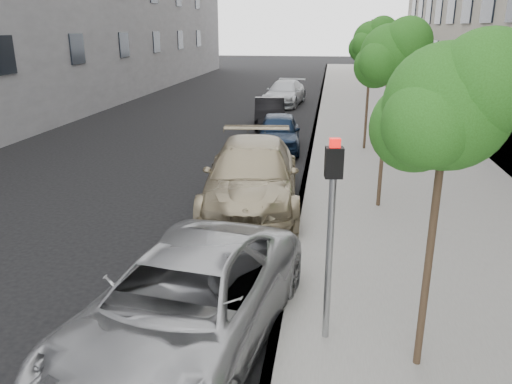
% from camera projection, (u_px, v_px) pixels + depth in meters
% --- Properties ---
extents(sidewalk, '(6.40, 72.00, 0.14)m').
position_uv_depth(sidewalk, '(374.00, 111.00, 27.91)').
color(sidewalk, gray).
rests_on(sidewalk, ground).
extents(curb, '(0.15, 72.00, 0.14)m').
position_uv_depth(curb, '(318.00, 110.00, 28.34)').
color(curb, '#9E9B93').
rests_on(curb, ground).
extents(tree_near, '(1.81, 1.61, 4.44)m').
position_uv_depth(tree_near, '(450.00, 106.00, 5.80)').
color(tree_near, '#38281C').
rests_on(tree_near, sidewalk).
extents(tree_mid, '(1.75, 1.55, 4.67)m').
position_uv_depth(tree_mid, '(391.00, 54.00, 11.82)').
color(tree_mid, '#38281C').
rests_on(tree_mid, sidewalk).
extents(tree_far, '(1.67, 1.47, 4.81)m').
position_uv_depth(tree_far, '(372.00, 40.00, 17.87)').
color(tree_far, '#38281C').
rests_on(tree_far, sidewalk).
extents(signal_pole, '(0.26, 0.21, 3.03)m').
position_uv_depth(signal_pole, '(331.00, 218.00, 6.92)').
color(signal_pole, '#939699').
rests_on(signal_pole, sidewalk).
extents(minivan, '(3.26, 5.71, 1.50)m').
position_uv_depth(minivan, '(185.00, 305.00, 7.20)').
color(minivan, '#A0A2A5').
rests_on(minivan, ground).
extents(suv, '(3.00, 6.13, 1.72)m').
position_uv_depth(suv, '(252.00, 176.00, 13.04)').
color(suv, tan).
rests_on(suv, ground).
extents(sedan_blue, '(1.96, 4.19, 1.39)m').
position_uv_depth(sedan_blue, '(278.00, 132.00, 19.34)').
color(sedan_blue, '#101E36').
rests_on(sedan_blue, ground).
extents(sedan_black, '(1.94, 4.18, 1.33)m').
position_uv_depth(sedan_black, '(270.00, 113.00, 23.84)').
color(sedan_black, black).
rests_on(sedan_black, ground).
extents(sedan_rear, '(2.56, 5.18, 1.45)m').
position_uv_depth(sedan_rear, '(285.00, 93.00, 30.34)').
color(sedan_rear, '#B4B8BD').
rests_on(sedan_rear, ground).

